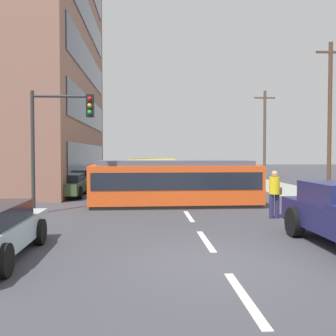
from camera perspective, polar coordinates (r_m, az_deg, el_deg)
name	(u,v)px	position (r m, az deg, el deg)	size (l,w,h in m)	color
ground_plane	(179,202)	(18.26, 1.65, -5.02)	(120.00, 120.00, 0.00)	#3E3E46
lane_stripe_0	(244,297)	(6.65, 11.02, -17.90)	(0.16, 2.40, 0.01)	silver
lane_stripe_1	(206,241)	(10.42, 5.49, -10.47)	(0.16, 2.40, 0.01)	silver
lane_stripe_2	(189,216)	(14.32, 3.03, -6.99)	(0.16, 2.40, 0.01)	silver
lane_stripe_3	(172,192)	(23.11, 0.60, -3.49)	(0.16, 2.40, 0.01)	silver
lane_stripe_4	(167,184)	(29.08, -0.20, -2.33)	(0.16, 2.40, 0.01)	silver
streetcar_tram	(175,182)	(17.04, 1.00, -2.11)	(7.31, 2.72, 1.96)	#F0531D
city_bus	(153,174)	(22.29, -2.23, -0.88)	(2.71, 5.17, 1.94)	gold
pedestrian_crossing	(275,191)	(14.27, 15.20, -3.29)	(0.49, 0.36, 1.67)	navy
parked_sedan_mid	(67,185)	(21.38, -14.48, -2.36)	(2.01, 4.47, 1.19)	#3C5837
parked_sedan_far	(90,178)	(26.86, -11.19, -1.42)	(2.00, 4.54, 1.19)	silver
traffic_light_mast	(58,128)	(15.31, -15.65, 5.58)	(2.34, 0.33, 4.60)	#333333
utility_pole_mid	(330,114)	(25.88, 22.40, 7.27)	(1.80, 0.24, 8.95)	brown
utility_pole_far	(265,133)	(35.11, 13.83, 4.91)	(1.80, 0.24, 7.65)	brown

